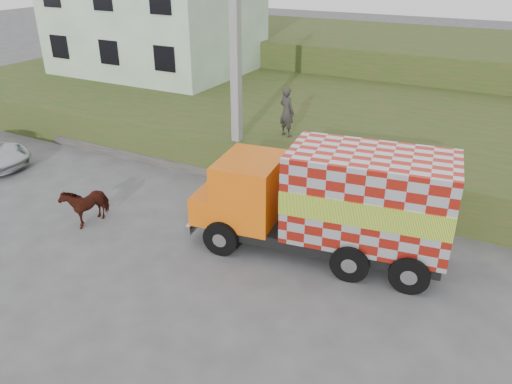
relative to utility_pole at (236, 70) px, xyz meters
The scene contains 9 objects.
ground 6.23m from the utility_pole, 77.74° to the right, with size 120.00×120.00×0.00m, color #474749.
embankment 6.42m from the utility_pole, 79.51° to the left, with size 40.00×12.00×1.50m, color #264918.
embankment_far 17.62m from the utility_pole, 86.71° to the left, with size 40.00×12.00×3.00m, color #264918.
retaining_strip 4.02m from the utility_pole, 158.20° to the right, with size 16.00×0.50×0.40m, color #595651.
building 13.07m from the utility_pole, 139.97° to the left, with size 10.00×8.00×6.00m, color silver.
utility_pole is the anchor object (origin of this frame).
cargo_truck 6.40m from the utility_pole, 34.03° to the right, with size 7.30×3.28×3.15m.
cow 6.69m from the utility_pole, 115.94° to the right, with size 0.68×1.50×1.27m, color black.
pedestrian 2.51m from the utility_pole, 43.65° to the left, with size 0.67×0.44×1.84m, color #312F2C.
Camera 1 is at (7.72, -10.31, 7.78)m, focal length 35.00 mm.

